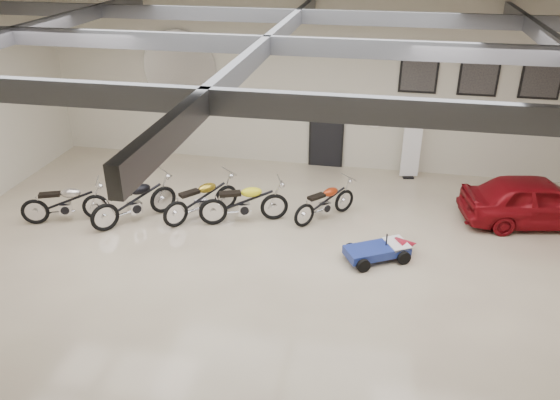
% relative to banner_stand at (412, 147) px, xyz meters
% --- Properties ---
extents(floor, '(16.00, 12.00, 0.01)m').
position_rel_banner_stand_xyz_m(floor, '(-3.01, -5.50, -0.96)').
color(floor, beige).
rests_on(floor, ground).
extents(ceiling, '(16.00, 12.00, 0.01)m').
position_rel_banner_stand_xyz_m(ceiling, '(-3.01, -5.50, 4.04)').
color(ceiling, gray).
rests_on(ceiling, back_wall).
extents(back_wall, '(16.00, 0.02, 5.00)m').
position_rel_banner_stand_xyz_m(back_wall, '(-3.01, 0.50, 1.54)').
color(back_wall, beige).
rests_on(back_wall, floor).
extents(ceiling_beams, '(15.80, 11.80, 0.32)m').
position_rel_banner_stand_xyz_m(ceiling_beams, '(-3.01, -5.50, 3.79)').
color(ceiling_beams, '#54555B').
rests_on(ceiling_beams, ceiling).
extents(door, '(0.92, 0.08, 2.10)m').
position_rel_banner_stand_xyz_m(door, '(-2.51, 0.45, 0.09)').
color(door, black).
rests_on(door, back_wall).
extents(logo_plaque, '(2.30, 0.06, 1.16)m').
position_rel_banner_stand_xyz_m(logo_plaque, '(-7.01, 0.45, 1.84)').
color(logo_plaque, silver).
rests_on(logo_plaque, back_wall).
extents(poster_left, '(1.05, 0.08, 1.35)m').
position_rel_banner_stand_xyz_m(poster_left, '(-0.01, 0.46, 2.14)').
color(poster_left, black).
rests_on(poster_left, back_wall).
extents(poster_mid, '(1.05, 0.08, 1.35)m').
position_rel_banner_stand_xyz_m(poster_mid, '(1.59, 0.46, 2.14)').
color(poster_mid, black).
rests_on(poster_mid, back_wall).
extents(poster_right, '(1.05, 0.08, 1.35)m').
position_rel_banner_stand_xyz_m(poster_right, '(3.19, 0.46, 2.14)').
color(poster_right, black).
rests_on(poster_right, back_wall).
extents(oil_sign, '(0.72, 0.10, 0.72)m').
position_rel_banner_stand_xyz_m(oil_sign, '(-1.11, 0.45, 0.74)').
color(oil_sign, white).
rests_on(oil_sign, back_wall).
extents(banner_stand, '(0.55, 0.30, 1.93)m').
position_rel_banner_stand_xyz_m(banner_stand, '(0.00, 0.00, 0.00)').
color(banner_stand, white).
rests_on(banner_stand, floor).
extents(motorcycle_silver, '(2.16, 1.35, 1.07)m').
position_rel_banner_stand_xyz_m(motorcycle_silver, '(-8.43, -4.33, -0.43)').
color(motorcycle_silver, silver).
rests_on(motorcycle_silver, floor).
extents(motorcycle_black, '(1.96, 2.12, 1.15)m').
position_rel_banner_stand_xyz_m(motorcycle_black, '(-6.74, -3.99, -0.39)').
color(motorcycle_black, silver).
rests_on(motorcycle_black, floor).
extents(motorcycle_gold, '(1.86, 2.01, 1.09)m').
position_rel_banner_stand_xyz_m(motorcycle_gold, '(-5.17, -3.50, -0.42)').
color(motorcycle_gold, silver).
rests_on(motorcycle_gold, floor).
extents(motorcycle_yellow, '(2.27, 1.41, 1.13)m').
position_rel_banner_stand_xyz_m(motorcycle_yellow, '(-4.07, -3.51, -0.40)').
color(motorcycle_yellow, silver).
rests_on(motorcycle_yellow, floor).
extents(motorcycle_red, '(1.70, 1.78, 0.98)m').
position_rel_banner_stand_xyz_m(motorcycle_red, '(-2.12, -2.96, -0.48)').
color(motorcycle_red, silver).
rests_on(motorcycle_red, floor).
extents(go_kart, '(1.89, 1.52, 0.63)m').
position_rel_banner_stand_xyz_m(go_kart, '(-0.64, -4.57, -0.65)').
color(go_kart, navy).
rests_on(go_kart, floor).
extents(vintage_car, '(2.10, 3.81, 1.23)m').
position_rel_banner_stand_xyz_m(vintage_car, '(2.99, -2.19, -0.35)').
color(vintage_car, maroon).
rests_on(vintage_car, floor).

